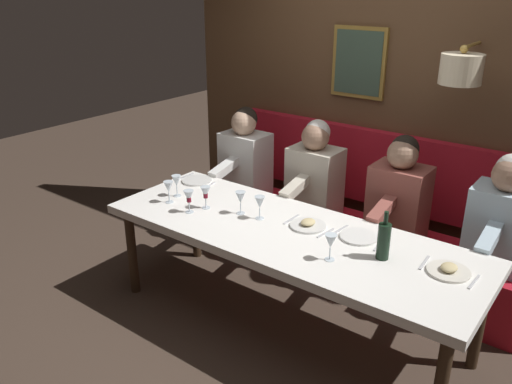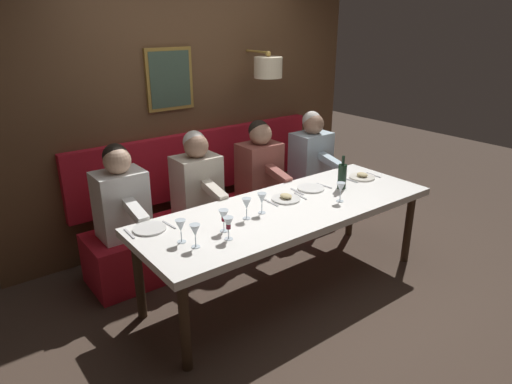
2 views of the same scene
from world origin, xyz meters
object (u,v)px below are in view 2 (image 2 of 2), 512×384
(diner_far, at_px, (121,195))
(wine_glass_3, at_px, (181,226))
(diner_middle, at_px, (197,177))
(wine_glass_1, at_px, (262,199))
(wine_glass_4, at_px, (224,216))
(diner_near, at_px, (260,163))
(dining_table, at_px, (289,214))
(diner_nearest, at_px, (312,151))
(wine_glass_5, at_px, (195,231))
(wine_glass_0, at_px, (228,224))
(wine_glass_6, at_px, (247,204))
(wine_glass_2, at_px, (341,188))
(wine_bottle, at_px, (342,176))

(diner_far, xyz_separation_m, wine_glass_3, (-0.90, -0.06, 0.04))
(diner_middle, relative_size, wine_glass_1, 4.82)
(diner_middle, height_order, wine_glass_4, diner_middle)
(diner_near, bearing_deg, wine_glass_3, 123.36)
(dining_table, relative_size, wine_glass_4, 15.51)
(diner_nearest, relative_size, diner_near, 1.00)
(wine_glass_4, bearing_deg, wine_glass_5, 107.07)
(dining_table, height_order, wine_glass_0, wine_glass_0)
(wine_glass_6, bearing_deg, diner_nearest, -60.16)
(wine_glass_4, height_order, wine_glass_6, same)
(wine_glass_2, height_order, wine_bottle, wine_bottle)
(wine_glass_4, relative_size, wine_glass_5, 1.00)
(diner_far, bearing_deg, wine_glass_4, -157.79)
(diner_near, xyz_separation_m, wine_glass_3, (-0.90, 1.37, 0.04))
(wine_glass_0, bearing_deg, dining_table, -75.82)
(dining_table, xyz_separation_m, wine_glass_4, (-0.06, 0.67, 0.18))
(dining_table, xyz_separation_m, diner_far, (0.88, 1.05, 0.14))
(diner_far, xyz_separation_m, wine_glass_1, (-0.85, -0.79, 0.04))
(wine_glass_6, distance_m, wine_bottle, 1.05)
(diner_middle, bearing_deg, diner_far, 90.00)
(diner_near, bearing_deg, wine_glass_1, 143.10)
(wine_glass_5, bearing_deg, diner_far, 5.63)
(diner_middle, relative_size, wine_glass_5, 4.82)
(diner_nearest, xyz_separation_m, diner_far, (0.00, 2.14, 0.00))
(wine_glass_3, xyz_separation_m, wine_bottle, (0.05, -1.63, -0.00))
(dining_table, xyz_separation_m, wine_glass_2, (-0.17, -0.41, 0.18))
(wine_glass_1, height_order, wine_glass_6, same)
(wine_glass_3, bearing_deg, diner_far, 3.84)
(diner_nearest, height_order, wine_glass_1, diner_nearest)
(diner_nearest, xyz_separation_m, diner_near, (0.00, 0.71, 0.00))
(diner_far, distance_m, wine_glass_1, 1.16)
(wine_glass_3, relative_size, wine_glass_6, 1.00)
(diner_near, xyz_separation_m, wine_glass_1, (-0.85, 0.64, 0.04))
(wine_glass_0, distance_m, wine_bottle, 1.37)
(wine_glass_1, bearing_deg, wine_glass_2, -107.19)
(wine_glass_6, xyz_separation_m, wine_bottle, (0.01, -1.05, -0.00))
(wine_glass_0, bearing_deg, wine_bottle, -81.19)
(wine_glass_2, height_order, wine_glass_3, same)
(wine_glass_4, relative_size, wine_glass_6, 1.00)
(diner_middle, distance_m, wine_glass_6, 0.87)
(wine_glass_0, height_order, wine_glass_6, same)
(wine_glass_2, bearing_deg, wine_glass_0, 90.42)
(wine_bottle, bearing_deg, wine_glass_3, 91.81)
(diner_far, distance_m, wine_glass_3, 0.91)
(dining_table, height_order, diner_far, diner_far)
(wine_glass_2, relative_size, wine_glass_6, 1.00)
(wine_glass_4, relative_size, wine_bottle, 0.55)
(wine_glass_2, bearing_deg, wine_glass_5, 88.78)
(diner_near, bearing_deg, wine_glass_2, -178.73)
(dining_table, distance_m, wine_glass_4, 0.69)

